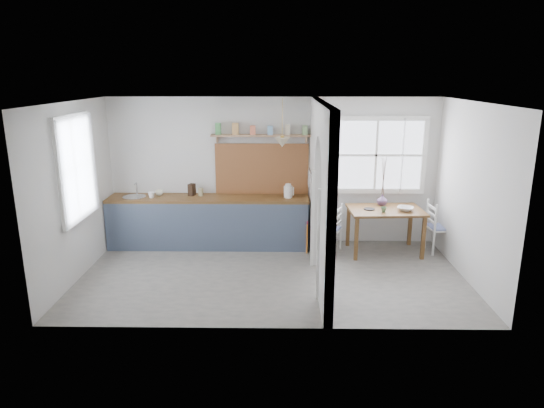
{
  "coord_description": "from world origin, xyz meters",
  "views": [
    {
      "loc": [
        0.1,
        -6.87,
        2.97
      ],
      "look_at": [
        -0.01,
        0.42,
        1.01
      ],
      "focal_mm": 32.0,
      "sensor_mm": 36.0,
      "label": 1
    }
  ],
  "objects_px": {
    "chair_left": "(328,229)",
    "vase": "(382,200)",
    "dining_table": "(384,231)",
    "kettle": "(288,191)",
    "chair_right": "(441,227)"
  },
  "relations": [
    {
      "from": "chair_left",
      "to": "chair_right",
      "type": "distance_m",
      "value": 1.93
    },
    {
      "from": "dining_table",
      "to": "vase",
      "type": "bearing_deg",
      "value": 89.9
    },
    {
      "from": "dining_table",
      "to": "vase",
      "type": "xyz_separation_m",
      "value": [
        -0.01,
        0.26,
        0.48
      ]
    },
    {
      "from": "dining_table",
      "to": "kettle",
      "type": "xyz_separation_m",
      "value": [
        -1.65,
        0.27,
        0.64
      ]
    },
    {
      "from": "chair_right",
      "to": "kettle",
      "type": "height_order",
      "value": "kettle"
    },
    {
      "from": "chair_left",
      "to": "chair_right",
      "type": "bearing_deg",
      "value": 114.82
    },
    {
      "from": "dining_table",
      "to": "vase",
      "type": "height_order",
      "value": "vase"
    },
    {
      "from": "chair_left",
      "to": "vase",
      "type": "bearing_deg",
      "value": 128.85
    },
    {
      "from": "kettle",
      "to": "vase",
      "type": "relative_size",
      "value": 1.28
    },
    {
      "from": "chair_left",
      "to": "kettle",
      "type": "bearing_deg",
      "value": -86.5
    },
    {
      "from": "dining_table",
      "to": "kettle",
      "type": "bearing_deg",
      "value": 167.76
    },
    {
      "from": "chair_right",
      "to": "kettle",
      "type": "xyz_separation_m",
      "value": [
        -2.62,
        0.23,
        0.57
      ]
    },
    {
      "from": "vase",
      "to": "dining_table",
      "type": "bearing_deg",
      "value": -87.08
    },
    {
      "from": "dining_table",
      "to": "kettle",
      "type": "relative_size",
      "value": 5.13
    },
    {
      "from": "kettle",
      "to": "vase",
      "type": "bearing_deg",
      "value": -9.79
    }
  ]
}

